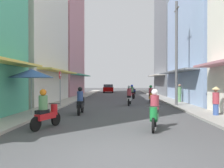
# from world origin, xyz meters

# --- Properties ---
(ground_plane) EXTENTS (95.81, 95.81, 0.00)m
(ground_plane) POSITION_xyz_m (0.00, 17.77, 0.00)
(ground_plane) COLOR #424244
(sidewalk_left) EXTENTS (1.58, 51.55, 0.12)m
(sidewalk_left) POSITION_xyz_m (-4.84, 17.77, 0.06)
(sidewalk_left) COLOR #ADA89E
(sidewalk_left) RESTS_ON ground
(sidewalk_right) EXTENTS (1.58, 51.55, 0.12)m
(sidewalk_right) POSITION_xyz_m (4.84, 17.77, 0.06)
(sidewalk_right) COLOR gray
(sidewalk_right) RESTS_ON ground
(building_left_mid) EXTENTS (7.05, 9.95, 12.02)m
(building_left_mid) POSITION_xyz_m (-8.63, 14.36, 6.00)
(building_left_mid) COLOR silver
(building_left_mid) RESTS_ON ground
(building_left_far) EXTENTS (7.05, 10.79, 17.86)m
(building_left_far) POSITION_xyz_m (-8.63, 25.40, 8.92)
(building_left_far) COLOR #B7727F
(building_left_far) RESTS_ON ground
(building_right_mid) EXTENTS (7.05, 11.39, 11.03)m
(building_right_mid) POSITION_xyz_m (8.63, 15.54, 5.51)
(building_right_mid) COLOR #8CA5CC
(building_right_mid) RESTS_ON ground
(building_right_far) EXTENTS (7.05, 9.75, 15.95)m
(building_right_far) POSITION_xyz_m (8.63, 26.84, 7.97)
(building_right_far) COLOR slate
(building_right_far) RESTS_ON ground
(motorbike_blue) EXTENTS (0.58, 1.80, 0.96)m
(motorbike_blue) POSITION_xyz_m (2.22, 29.55, 0.50)
(motorbike_blue) COLOR black
(motorbike_blue) RESTS_ON ground
(motorbike_silver) EXTENTS (0.57, 1.80, 1.58)m
(motorbike_silver) POSITION_xyz_m (0.84, 12.68, 0.70)
(motorbike_silver) COLOR black
(motorbike_silver) RESTS_ON ground
(motorbike_black) EXTENTS (0.55, 1.81, 1.58)m
(motorbike_black) POSITION_xyz_m (-2.20, 7.52, 0.70)
(motorbike_black) COLOR black
(motorbike_black) RESTS_ON ground
(motorbike_maroon) EXTENTS (0.78, 1.73, 1.58)m
(motorbike_maroon) POSITION_xyz_m (1.35, 20.03, 0.70)
(motorbike_maroon) COLOR black
(motorbike_maroon) RESTS_ON ground
(motorbike_green) EXTENTS (0.63, 1.79, 1.58)m
(motorbike_green) POSITION_xyz_m (1.42, 3.40, 0.70)
(motorbike_green) COLOR black
(motorbike_green) RESTS_ON ground
(motorbike_red) EXTENTS (0.78, 1.73, 1.58)m
(motorbike_red) POSITION_xyz_m (-2.87, 3.41, 0.70)
(motorbike_red) COLOR black
(motorbike_red) RESTS_ON ground
(motorbike_orange) EXTENTS (0.55, 1.81, 1.58)m
(motorbike_orange) POSITION_xyz_m (2.77, 14.35, 0.70)
(motorbike_orange) COLOR black
(motorbike_orange) RESTS_ON ground
(parked_car) EXTENTS (1.91, 4.16, 1.45)m
(parked_car) POSITION_xyz_m (-1.99, 34.61, 0.74)
(parked_car) COLOR #8C0000
(parked_car) RESTS_ON ground
(pedestrian_foreground) EXTENTS (0.34, 0.34, 1.67)m
(pedestrian_foreground) POSITION_xyz_m (5.28, 14.49, 0.84)
(pedestrian_foreground) COLOR #598C59
(pedestrian_foreground) RESTS_ON ground
(pedestrian_midway) EXTENTS (0.44, 0.44, 1.63)m
(pedestrian_midway) POSITION_xyz_m (5.10, 6.55, 0.92)
(pedestrian_midway) COLOR #334C8C
(pedestrian_midway) RESTS_ON ground
(vendor_umbrella) EXTENTS (2.29, 2.29, 2.54)m
(vendor_umbrella) POSITION_xyz_m (-4.56, 6.20, 2.31)
(vendor_umbrella) COLOR #99999E
(vendor_umbrella) RESTS_ON ground
(utility_pole) EXTENTS (0.20, 1.20, 7.89)m
(utility_pole) POSITION_xyz_m (4.30, 11.64, 4.02)
(utility_pole) COLOR #4C4C4F
(utility_pole) RESTS_ON ground
(street_sign_no_entry) EXTENTS (0.07, 0.60, 2.65)m
(street_sign_no_entry) POSITION_xyz_m (-4.20, 10.58, 1.72)
(street_sign_no_entry) COLOR gray
(street_sign_no_entry) RESTS_ON ground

